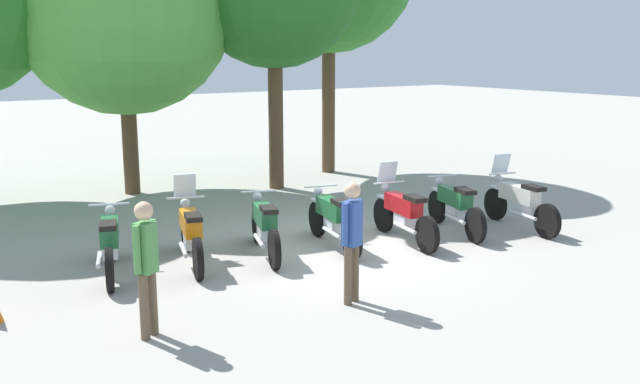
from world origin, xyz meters
name	(u,v)px	position (x,y,z in m)	size (l,w,h in m)	color
ground_plane	(336,248)	(0.00, 0.00, 0.00)	(80.00, 80.00, 0.00)	#9E9B93
motorcycle_0	(110,242)	(-3.68, 0.73, 0.50)	(0.88, 2.11, 0.99)	black
motorcycle_1	(191,232)	(-2.45, 0.54, 0.52)	(0.84, 2.13, 1.37)	black
motorcycle_2	(265,225)	(-1.22, 0.32, 0.50)	(0.89, 2.10, 0.99)	black
motorcycle_3	(333,218)	(0.00, 0.10, 0.50)	(0.76, 2.16, 0.99)	black
motorcycle_4	(403,213)	(1.23, -0.31, 0.52)	(0.73, 2.17, 1.37)	black
motorcycle_5	(455,206)	(2.46, -0.35, 0.50)	(0.86, 2.12, 0.99)	black
motorcycle_6	(519,202)	(3.69, -0.82, 0.52)	(0.75, 2.17, 1.37)	black
person_0	(352,234)	(-1.35, -2.30, 0.97)	(0.40, 0.28, 1.66)	brown
person_1	(146,259)	(-4.04, -1.89, 0.97)	(0.38, 0.30, 1.66)	brown
tree_1	(122,4)	(-1.37, 6.49, 4.38)	(5.05, 5.05, 6.91)	brown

